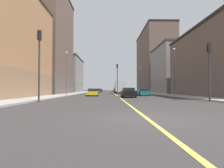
{
  "coord_description": "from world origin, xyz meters",
  "views": [
    {
      "loc": [
        -1.56,
        -7.44,
        1.2
      ],
      "look_at": [
        -0.41,
        48.44,
        2.74
      ],
      "focal_mm": 28.68,
      "sensor_mm": 36.0,
      "label": 1
    }
  ],
  "objects_px": {
    "traffic_light_median_far": "(117,75)",
    "box_truck": "(120,87)",
    "building_left_mid": "(175,70)",
    "car_silver": "(118,91)",
    "building_right_distant": "(66,75)",
    "street_lamp_left_far": "(140,78)",
    "street_lamp_right_near": "(66,69)",
    "traffic_light_right_near": "(39,56)",
    "car_blue": "(98,91)",
    "car_black": "(128,93)",
    "car_yellow": "(93,92)",
    "street_lamp_left_near": "(174,67)",
    "building_right_midblock": "(46,43)",
    "building_left_far": "(154,62)",
    "traffic_light_left_near": "(209,63)",
    "car_maroon": "(100,90)",
    "car_white": "(115,90)",
    "car_teal": "(143,92)"
  },
  "relations": [
    {
      "from": "car_teal",
      "to": "building_left_far",
      "type": "bearing_deg",
      "value": 72.61
    },
    {
      "from": "building_right_midblock",
      "to": "street_lamp_right_near",
      "type": "height_order",
      "value": "building_right_midblock"
    },
    {
      "from": "building_left_mid",
      "to": "car_silver",
      "type": "relative_size",
      "value": 3.7
    },
    {
      "from": "traffic_light_right_near",
      "to": "building_right_distant",
      "type": "bearing_deg",
      "value": 100.36
    },
    {
      "from": "street_lamp_left_far",
      "to": "car_maroon",
      "type": "bearing_deg",
      "value": 133.09
    },
    {
      "from": "car_maroon",
      "to": "car_silver",
      "type": "bearing_deg",
      "value": -58.62
    },
    {
      "from": "traffic_light_right_near",
      "to": "street_lamp_right_near",
      "type": "distance_m",
      "value": 15.09
    },
    {
      "from": "building_left_mid",
      "to": "car_white",
      "type": "height_order",
      "value": "building_left_mid"
    },
    {
      "from": "car_silver",
      "to": "car_yellow",
      "type": "height_order",
      "value": "car_silver"
    },
    {
      "from": "car_white",
      "to": "car_yellow",
      "type": "height_order",
      "value": "car_white"
    },
    {
      "from": "car_white",
      "to": "car_black",
      "type": "bearing_deg",
      "value": -90.01
    },
    {
      "from": "car_silver",
      "to": "box_truck",
      "type": "height_order",
      "value": "box_truck"
    },
    {
      "from": "car_white",
      "to": "building_right_distant",
      "type": "bearing_deg",
      "value": -151.5
    },
    {
      "from": "car_black",
      "to": "car_teal",
      "type": "xyz_separation_m",
      "value": [
        3.27,
        5.97,
        -0.07
      ]
    },
    {
      "from": "street_lamp_left_near",
      "to": "car_maroon",
      "type": "relative_size",
      "value": 1.67
    },
    {
      "from": "traffic_light_median_far",
      "to": "box_truck",
      "type": "distance_m",
      "value": 8.34
    },
    {
      "from": "car_yellow",
      "to": "car_blue",
      "type": "bearing_deg",
      "value": 91.57
    },
    {
      "from": "street_lamp_left_far",
      "to": "car_maroon",
      "type": "xyz_separation_m",
      "value": [
        -13.86,
        14.82,
        -4.31
      ]
    },
    {
      "from": "car_teal",
      "to": "car_yellow",
      "type": "xyz_separation_m",
      "value": [
        -8.8,
        -0.67,
        0.03
      ]
    },
    {
      "from": "building_left_far",
      "to": "car_blue",
      "type": "distance_m",
      "value": 28.15
    },
    {
      "from": "traffic_light_median_far",
      "to": "building_left_mid",
      "type": "bearing_deg",
      "value": 25.66
    },
    {
      "from": "building_right_midblock",
      "to": "building_right_distant",
      "type": "xyz_separation_m",
      "value": [
        0.0,
        20.72,
        -6.04
      ]
    },
    {
      "from": "car_white",
      "to": "car_teal",
      "type": "xyz_separation_m",
      "value": [
        3.27,
        -41.53,
        -0.03
      ]
    },
    {
      "from": "street_lamp_left_near",
      "to": "street_lamp_right_near",
      "type": "distance_m",
      "value": 18.3
    },
    {
      "from": "car_teal",
      "to": "box_truck",
      "type": "relative_size",
      "value": 0.52
    },
    {
      "from": "traffic_light_median_far",
      "to": "box_truck",
      "type": "height_order",
      "value": "traffic_light_median_far"
    },
    {
      "from": "street_lamp_left_far",
      "to": "car_yellow",
      "type": "bearing_deg",
      "value": -115.58
    },
    {
      "from": "building_left_mid",
      "to": "car_blue",
      "type": "relative_size",
      "value": 3.46
    },
    {
      "from": "building_left_far",
      "to": "car_silver",
      "type": "distance_m",
      "value": 20.01
    },
    {
      "from": "building_right_midblock",
      "to": "car_silver",
      "type": "relative_size",
      "value": 5.68
    },
    {
      "from": "building_left_far",
      "to": "traffic_light_left_near",
      "type": "relative_size",
      "value": 4.67
    },
    {
      "from": "traffic_light_median_far",
      "to": "car_silver",
      "type": "xyz_separation_m",
      "value": [
        1.37,
        22.09,
        -3.75
      ]
    },
    {
      "from": "building_left_mid",
      "to": "box_truck",
      "type": "relative_size",
      "value": 2.05
    },
    {
      "from": "car_black",
      "to": "car_yellow",
      "type": "height_order",
      "value": "car_black"
    },
    {
      "from": "building_right_distant",
      "to": "street_lamp_right_near",
      "type": "bearing_deg",
      "value": -76.58
    },
    {
      "from": "traffic_light_right_near",
      "to": "street_lamp_left_near",
      "type": "relative_size",
      "value": 0.88
    },
    {
      "from": "traffic_light_right_near",
      "to": "car_black",
      "type": "height_order",
      "value": "traffic_light_right_near"
    },
    {
      "from": "car_maroon",
      "to": "car_teal",
      "type": "bearing_deg",
      "value": -77.25
    },
    {
      "from": "traffic_light_median_far",
      "to": "car_blue",
      "type": "height_order",
      "value": "traffic_light_median_far"
    },
    {
      "from": "traffic_light_left_near",
      "to": "street_lamp_right_near",
      "type": "height_order",
      "value": "street_lamp_right_near"
    },
    {
      "from": "building_left_mid",
      "to": "car_teal",
      "type": "height_order",
      "value": "building_left_mid"
    },
    {
      "from": "car_blue",
      "to": "car_silver",
      "type": "relative_size",
      "value": 1.07
    },
    {
      "from": "building_right_distant",
      "to": "street_lamp_left_far",
      "type": "height_order",
      "value": "building_right_distant"
    },
    {
      "from": "traffic_light_left_near",
      "to": "car_blue",
      "type": "relative_size",
      "value": 1.22
    },
    {
      "from": "building_right_distant",
      "to": "car_white",
      "type": "height_order",
      "value": "building_right_distant"
    },
    {
      "from": "building_left_far",
      "to": "street_lamp_left_far",
      "type": "relative_size",
      "value": 3.26
    },
    {
      "from": "traffic_light_median_far",
      "to": "street_lamp_left_near",
      "type": "height_order",
      "value": "street_lamp_left_near"
    },
    {
      "from": "building_right_distant",
      "to": "car_teal",
      "type": "height_order",
      "value": "building_right_distant"
    },
    {
      "from": "car_teal",
      "to": "building_left_mid",
      "type": "bearing_deg",
      "value": 53.83
    },
    {
      "from": "building_left_mid",
      "to": "car_teal",
      "type": "relative_size",
      "value": 3.94
    }
  ]
}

